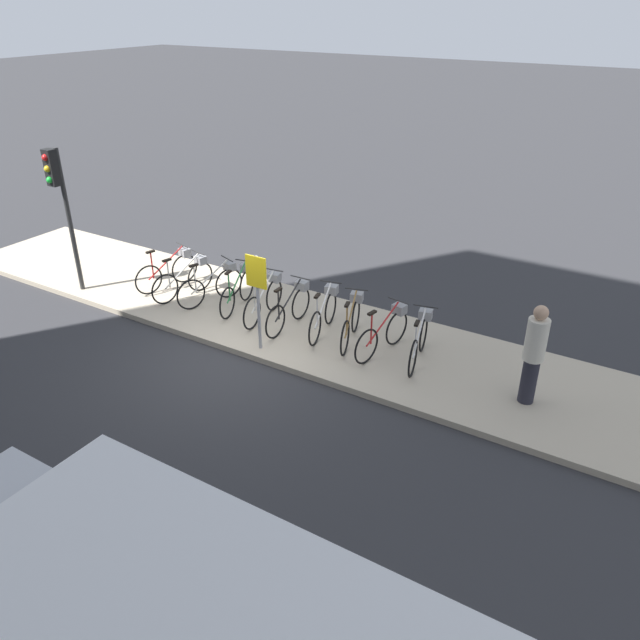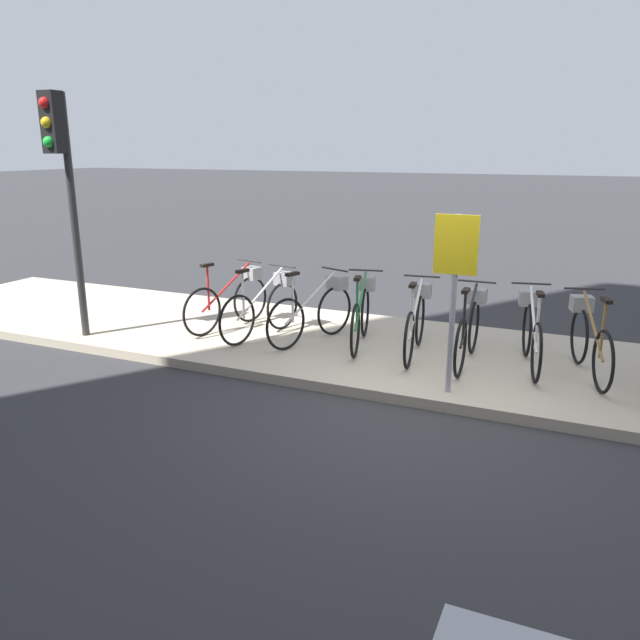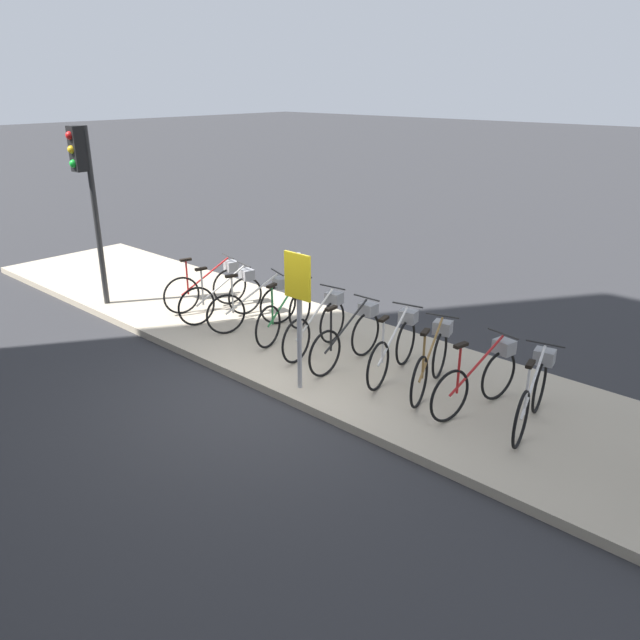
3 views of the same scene
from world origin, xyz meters
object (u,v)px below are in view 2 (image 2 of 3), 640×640
object	(u,v)px
parked_bicycle_0	(232,298)
parked_bicycle_3	(362,312)
parked_bicycle_7	(589,337)
parked_bicycle_6	(531,330)
parked_bicycle_2	(316,309)
parked_bicycle_5	(469,327)
parked_bicycle_1	(265,305)
traffic_light	(61,165)
sign_post	(455,274)
parked_bicycle_4	(416,320)

from	to	relation	value
parked_bicycle_0	parked_bicycle_3	world-z (taller)	same
parked_bicycle_3	parked_bicycle_7	xyz separation A→B (m)	(2.75, -0.03, 0.00)
parked_bicycle_3	parked_bicycle_6	xyz separation A→B (m)	(2.12, 0.00, 0.00)
parked_bicycle_2	parked_bicycle_5	distance (m)	2.04
parked_bicycle_7	parked_bicycle_2	bearing A→B (deg)	-178.86
parked_bicycle_6	parked_bicycle_1	bearing A→B (deg)	-177.20
parked_bicycle_0	parked_bicycle_6	bearing A→B (deg)	0.01
parked_bicycle_6	parked_bicycle_7	world-z (taller)	same
parked_bicycle_2	traffic_light	distance (m)	3.74
parked_bicycle_0	parked_bicycle_7	xyz separation A→B (m)	(4.72, -0.03, 0.00)
parked_bicycle_5	parked_bicycle_3	bearing A→B (deg)	174.04
parked_bicycle_3	parked_bicycle_5	world-z (taller)	same
parked_bicycle_3	parked_bicycle_7	world-z (taller)	same
parked_bicycle_1	sign_post	xyz separation A→B (m)	(2.77, -1.05, 0.84)
parked_bicycle_0	parked_bicycle_6	size ratio (longest dim) A/B	0.99
parked_bicycle_4	parked_bicycle_6	world-z (taller)	same
parked_bicycle_2	parked_bicycle_4	size ratio (longest dim) A/B	0.96
parked_bicycle_3	parked_bicycle_1	bearing A→B (deg)	-173.02
parked_bicycle_0	parked_bicycle_3	distance (m)	1.98
parked_bicycle_1	parked_bicycle_5	size ratio (longest dim) A/B	0.98
parked_bicycle_6	sign_post	bearing A→B (deg)	-119.69
sign_post	parked_bicycle_7	bearing A→B (deg)	41.83
parked_bicycle_3	parked_bicycle_5	distance (m)	1.43
parked_bicycle_4	parked_bicycle_6	distance (m)	1.36
parked_bicycle_1	parked_bicycle_7	bearing A→B (deg)	1.88
parked_bicycle_2	parked_bicycle_0	bearing A→B (deg)	175.78
parked_bicycle_0	parked_bicycle_7	bearing A→B (deg)	-0.41
parked_bicycle_1	parked_bicycle_2	distance (m)	0.73
parked_bicycle_0	parked_bicycle_5	bearing A→B (deg)	-2.57
parked_bicycle_1	parked_bicycle_0	bearing A→B (deg)	165.15
parked_bicycle_5	parked_bicycle_7	size ratio (longest dim) A/B	1.03
parked_bicycle_1	parked_bicycle_6	xyz separation A→B (m)	(3.46, 0.17, 0.00)
parked_bicycle_2	parked_bicycle_7	distance (m)	3.36
parked_bicycle_4	parked_bicycle_5	size ratio (longest dim) A/B	0.99
parked_bicycle_0	parked_bicycle_6	world-z (taller)	same
traffic_light	sign_post	bearing A→B (deg)	0.62
parked_bicycle_0	traffic_light	xyz separation A→B (m)	(-1.66, -1.27, 1.86)
parked_bicycle_5	parked_bicycle_7	world-z (taller)	same
parked_bicycle_2	sign_post	world-z (taller)	sign_post
traffic_light	sign_post	distance (m)	5.16
traffic_light	parked_bicycle_5	bearing A→B (deg)	12.47
parked_bicycle_5	parked_bicycle_2	bearing A→B (deg)	178.53
parked_bicycle_0	parked_bicycle_1	distance (m)	0.66
traffic_light	sign_post	xyz separation A→B (m)	(5.06, 0.05, -1.02)
parked_bicycle_1	parked_bicycle_4	world-z (taller)	same
parked_bicycle_3	parked_bicycle_6	distance (m)	2.12
parked_bicycle_3	parked_bicycle_2	bearing A→B (deg)	-171.00
parked_bicycle_5	parked_bicycle_6	bearing A→B (deg)	12.48
parked_bicycle_2	parked_bicycle_6	distance (m)	2.73
parked_bicycle_4	traffic_light	world-z (taller)	traffic_light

